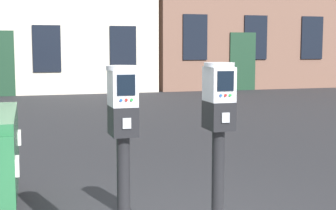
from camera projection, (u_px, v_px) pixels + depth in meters
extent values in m
cylinder|color=black|center=(124.00, 197.00, 3.49)|extent=(0.09, 0.09, 0.86)
cube|color=black|center=(123.00, 121.00, 3.43)|extent=(0.17, 0.24, 0.20)
cube|color=#A5A8AD|center=(127.00, 123.00, 3.31)|extent=(0.06, 0.01, 0.07)
cube|color=#B7BABF|center=(123.00, 88.00, 3.41)|extent=(0.17, 0.23, 0.24)
cube|color=black|center=(126.00, 85.00, 3.29)|extent=(0.12, 0.01, 0.14)
cylinder|color=blue|center=(121.00, 100.00, 3.29)|extent=(0.02, 0.01, 0.02)
cylinder|color=red|center=(126.00, 100.00, 3.30)|extent=(0.02, 0.01, 0.02)
cylinder|color=green|center=(132.00, 100.00, 3.31)|extent=(0.02, 0.01, 0.02)
cylinder|color=#B7BABF|center=(122.00, 68.00, 3.39)|extent=(0.22, 0.22, 0.03)
cylinder|color=black|center=(218.00, 188.00, 3.68)|extent=(0.09, 0.09, 0.86)
cube|color=black|center=(219.00, 115.00, 3.62)|extent=(0.17, 0.24, 0.20)
cube|color=#A5A8AD|center=(226.00, 118.00, 3.50)|extent=(0.06, 0.01, 0.07)
cube|color=#B7BABF|center=(219.00, 84.00, 3.60)|extent=(0.17, 0.23, 0.24)
cube|color=black|center=(226.00, 81.00, 3.48)|extent=(0.12, 0.01, 0.14)
cylinder|color=blue|center=(221.00, 95.00, 3.48)|extent=(0.02, 0.01, 0.02)
cylinder|color=red|center=(226.00, 95.00, 3.49)|extent=(0.02, 0.01, 0.02)
cylinder|color=green|center=(230.00, 95.00, 3.50)|extent=(0.02, 0.01, 0.02)
cylinder|color=#B7BABF|center=(219.00, 65.00, 3.58)|extent=(0.22, 0.22, 0.03)
cube|color=white|center=(19.00, 137.00, 5.46)|extent=(0.04, 0.20, 0.14)
cube|color=white|center=(17.00, 166.00, 4.16)|extent=(0.04, 0.20, 0.14)
cube|color=black|center=(47.00, 49.00, 16.60)|extent=(0.90, 0.06, 1.52)
cube|color=black|center=(123.00, 49.00, 17.31)|extent=(0.90, 0.06, 1.52)
cube|color=black|center=(195.00, 37.00, 17.98)|extent=(0.90, 0.06, 1.60)
cube|color=black|center=(256.00, 37.00, 18.63)|extent=(0.90, 0.06, 1.60)
cube|color=black|center=(312.00, 38.00, 19.28)|extent=(0.90, 0.06, 1.60)
cube|color=#193823|center=(243.00, 61.00, 18.59)|extent=(1.00, 0.07, 2.10)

